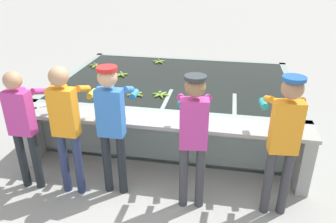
% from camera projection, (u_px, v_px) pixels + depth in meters
% --- Properties ---
extents(ground_plane, '(80.00, 80.00, 0.00)m').
position_uv_depth(ground_plane, '(154.00, 181.00, 4.61)').
color(ground_plane, '#999993').
rests_on(ground_plane, ground).
extents(wash_tank, '(4.15, 2.87, 0.86)m').
position_uv_depth(wash_tank, '(176.00, 102.00, 6.11)').
color(wash_tank, gray).
rests_on(wash_tank, ground).
extents(work_ledge, '(4.15, 0.45, 0.86)m').
position_uv_depth(work_ledge, '(157.00, 135.00, 4.56)').
color(work_ledge, '#9E9E99').
rests_on(work_ledge, ground).
extents(worker_0, '(0.41, 0.71, 1.65)m').
position_uv_depth(worker_0, '(23.00, 120.00, 4.13)').
color(worker_0, '#1E2328').
rests_on(worker_0, ground).
extents(worker_1, '(0.41, 0.72, 1.74)m').
position_uv_depth(worker_1, '(66.00, 120.00, 4.01)').
color(worker_1, navy).
rests_on(worker_1, ground).
extents(worker_2, '(0.41, 0.72, 1.73)m').
position_uv_depth(worker_2, '(112.00, 119.00, 4.00)').
color(worker_2, '#1E2328').
rests_on(worker_2, ground).
extents(worker_3, '(0.46, 0.74, 1.73)m').
position_uv_depth(worker_3, '(193.00, 130.00, 3.75)').
color(worker_3, '#38383D').
rests_on(worker_3, ground).
extents(worker_4, '(0.45, 0.74, 1.75)m').
position_uv_depth(worker_4, '(284.00, 134.00, 3.63)').
color(worker_4, '#38383D').
rests_on(worker_4, ground).
extents(banana_bunch_floating_0, '(0.28, 0.27, 0.08)m').
position_uv_depth(banana_bunch_floating_0, '(135.00, 94.00, 5.22)').
color(banana_bunch_floating_0, '#8CB738').
rests_on(banana_bunch_floating_0, wash_tank).
extents(banana_bunch_floating_1, '(0.28, 0.28, 0.08)m').
position_uv_depth(banana_bunch_floating_1, '(95.00, 66.00, 6.63)').
color(banana_bunch_floating_1, '#75A333').
rests_on(banana_bunch_floating_1, wash_tank).
extents(banana_bunch_floating_2, '(0.27, 0.27, 0.08)m').
position_uv_depth(banana_bunch_floating_2, '(121.00, 75.00, 6.12)').
color(banana_bunch_floating_2, '#7FAD33').
rests_on(banana_bunch_floating_2, wash_tank).
extents(banana_bunch_floating_3, '(0.24, 0.24, 0.08)m').
position_uv_depth(banana_bunch_floating_3, '(110.00, 93.00, 5.28)').
color(banana_bunch_floating_3, '#75A333').
rests_on(banana_bunch_floating_3, wash_tank).
extents(banana_bunch_floating_4, '(0.27, 0.28, 0.08)m').
position_uv_depth(banana_bunch_floating_4, '(159.00, 61.00, 6.90)').
color(banana_bunch_floating_4, '#8CB738').
rests_on(banana_bunch_floating_4, wash_tank).
extents(banana_bunch_floating_5, '(0.28, 0.27, 0.08)m').
position_uv_depth(banana_bunch_floating_5, '(160.00, 94.00, 5.22)').
color(banana_bunch_floating_5, '#75A333').
rests_on(banana_bunch_floating_5, wash_tank).
extents(knife_0, '(0.35, 0.09, 0.02)m').
position_uv_depth(knife_0, '(112.00, 116.00, 4.51)').
color(knife_0, silver).
rests_on(knife_0, work_ledge).
extents(knife_1, '(0.26, 0.28, 0.02)m').
position_uv_depth(knife_1, '(38.00, 107.00, 4.78)').
color(knife_1, silver).
rests_on(knife_1, work_ledge).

